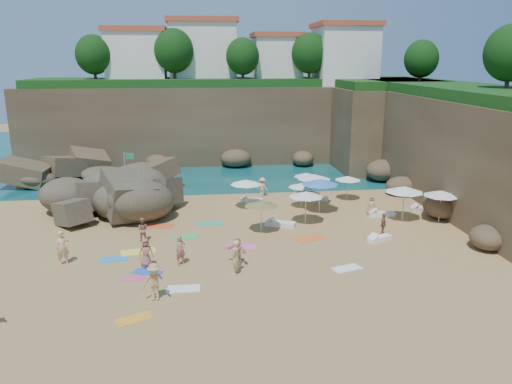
{
  "coord_description": "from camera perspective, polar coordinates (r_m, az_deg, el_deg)",
  "views": [
    {
      "loc": [
        -1.89,
        -29.67,
        10.83
      ],
      "look_at": [
        2.0,
        3.0,
        2.0
      ],
      "focal_mm": 35.0,
      "sensor_mm": 36.0,
      "label": 1
    }
  ],
  "objects": [
    {
      "name": "lounger_5",
      "position": [
        31.7,
        13.94,
        -5.18
      ],
      "size": [
        1.71,
        1.23,
        0.25
      ],
      "primitive_type": "cube",
      "rotation": [
        0.0,
        0.0,
        0.47
      ],
      "color": "white",
      "rests_on": "ground"
    },
    {
      "name": "parasol_3",
      "position": [
        40.29,
        5.78,
        1.97
      ],
      "size": [
        2.06,
        2.06,
        1.95
      ],
      "color": "silver",
      "rests_on": "ground"
    },
    {
      "name": "person_stand_2",
      "position": [
        40.34,
        0.75,
        0.59
      ],
      "size": [
        1.03,
        0.97,
        1.55
      ],
      "primitive_type": "imported",
      "rotation": [
        0.0,
        0.0,
        2.42
      ],
      "color": "#E5AC82",
      "rests_on": "ground"
    },
    {
      "name": "towel_7",
      "position": [
        33.97,
        -11.07,
        -3.83
      ],
      "size": [
        2.05,
        1.25,
        0.03
      ],
      "primitive_type": "cube",
      "rotation": [
        0.0,
        0.0,
        -0.15
      ],
      "color": "#F1592A",
      "rests_on": "ground"
    },
    {
      "name": "person_lie_2",
      "position": [
        27.58,
        -12.41,
        -8.0
      ],
      "size": [
        1.17,
        1.74,
        0.42
      ],
      "primitive_type": "imported",
      "rotation": [
        0.0,
        0.0,
        0.26
      ],
      "color": "#A26451",
      "rests_on": "ground"
    },
    {
      "name": "towel_9",
      "position": [
        29.76,
        -1.73,
        -6.3
      ],
      "size": [
        1.9,
        1.13,
        0.03
      ],
      "primitive_type": "cube",
      "rotation": [
        0.0,
        0.0,
        -0.14
      ],
      "color": "pink",
      "rests_on": "ground"
    },
    {
      "name": "person_stand_1",
      "position": [
        31.25,
        -12.85,
        -4.19
      ],
      "size": [
        0.82,
        0.69,
        1.5
      ],
      "primitive_type": "imported",
      "rotation": [
        0.0,
        0.0,
        2.95
      ],
      "color": "#A96A54",
      "rests_on": "ground"
    },
    {
      "name": "rock_promontory",
      "position": [
        47.82,
        -17.59,
        1.22
      ],
      "size": [
        12.0,
        7.0,
        2.0
      ],
      "primitive_type": null,
      "color": "brown",
      "rests_on": "ground"
    },
    {
      "name": "towel_0",
      "position": [
        27.02,
        -12.3,
        -8.95
      ],
      "size": [
        1.74,
        1.33,
        0.03
      ],
      "primitive_type": "cube",
      "rotation": [
        0.0,
        0.0,
        -0.41
      ],
      "color": "blue",
      "rests_on": "ground"
    },
    {
      "name": "marina_masts",
      "position": [
        61.93,
        -20.53,
        6.82
      ],
      "size": [
        3.1,
        0.1,
        6.0
      ],
      "color": "white",
      "rests_on": "ground"
    },
    {
      "name": "person_stand_0",
      "position": [
        29.02,
        -21.23,
        -5.97
      ],
      "size": [
        0.8,
        0.66,
        1.89
      ],
      "primitive_type": "imported",
      "rotation": [
        0.0,
        0.0,
        0.34
      ],
      "color": "#E3A677",
      "rests_on": "ground"
    },
    {
      "name": "clifftop_buildings",
      "position": [
        55.68,
        -1.86,
        15.44
      ],
      "size": [
        28.48,
        9.48,
        7.0
      ],
      "color": "white",
      "rests_on": "cliff_back"
    },
    {
      "name": "towel_3",
      "position": [
        31.63,
        -8.07,
        -5.13
      ],
      "size": [
        1.77,
        1.33,
        0.03
      ],
      "primitive_type": "cube",
      "rotation": [
        0.0,
        0.0,
        0.38
      ],
      "color": "#38C45D",
      "rests_on": "ground"
    },
    {
      "name": "parasol_6",
      "position": [
        31.69,
        0.6,
        -1.33
      ],
      "size": [
        2.2,
        2.2,
        2.08
      ],
      "color": "silver",
      "rests_on": "ground"
    },
    {
      "name": "parasol_5",
      "position": [
        33.52,
        5.73,
        -0.25
      ],
      "size": [
        2.36,
        2.36,
        2.23
      ],
      "color": "silver",
      "rests_on": "ground"
    },
    {
      "name": "parasol_8",
      "position": [
        35.35,
        16.6,
        0.3
      ],
      "size": [
        2.57,
        2.57,
        2.43
      ],
      "color": "silver",
      "rests_on": "ground"
    },
    {
      "name": "towel_1",
      "position": [
        26.46,
        -13.63,
        -9.56
      ],
      "size": [
        1.59,
        1.05,
        0.03
      ],
      "primitive_type": "cube",
      "rotation": [
        0.0,
        0.0,
        -0.23
      ],
      "color": "#D1517A",
      "rests_on": "ground"
    },
    {
      "name": "seawater",
      "position": [
        60.68,
        -4.91,
        4.69
      ],
      "size": [
        120.0,
        120.0,
        0.0
      ],
      "primitive_type": "plane",
      "color": "#0C4751",
      "rests_on": "ground"
    },
    {
      "name": "lounger_3",
      "position": [
        33.34,
        2.8,
        -3.67
      ],
      "size": [
        2.09,
        1.38,
        0.31
      ],
      "primitive_type": "cube",
      "rotation": [
        0.0,
        0.0,
        -0.4
      ],
      "color": "white",
      "rests_on": "ground"
    },
    {
      "name": "clifftop_trees",
      "position": [
        49.64,
        0.96,
        15.51
      ],
      "size": [
        35.6,
        23.82,
        4.4
      ],
      "color": "#11380F",
      "rests_on": "ground"
    },
    {
      "name": "parasol_0",
      "position": [
        36.73,
        -1.15,
        1.14
      ],
      "size": [
        2.33,
        2.33,
        2.2
      ],
      "color": "silver",
      "rests_on": "ground"
    },
    {
      "name": "person_lie_0",
      "position": [
        24.01,
        -11.45,
        -11.49
      ],
      "size": [
        1.18,
        1.8,
        0.47
      ],
      "primitive_type": "imported",
      "rotation": [
        0.0,
        0.0,
        0.02
      ],
      "color": "tan",
      "rests_on": "ground"
    },
    {
      "name": "cliff_right",
      "position": [
        43.62,
        22.01,
        4.92
      ],
      "size": [
        8.0,
        30.0,
        8.0
      ],
      "primitive_type": "cube",
      "color": "brown",
      "rests_on": "ground"
    },
    {
      "name": "towel_8",
      "position": [
        29.13,
        -15.96,
        -7.39
      ],
      "size": [
        1.65,
        1.0,
        0.03
      ],
      "primitive_type": "cube",
      "rotation": [
        0.0,
        0.0,
        0.15
      ],
      "color": "#2989DD",
      "rests_on": "ground"
    },
    {
      "name": "lounger_0",
      "position": [
        39.56,
        6.92,
        -0.76
      ],
      "size": [
        1.95,
        1.01,
        0.29
      ],
      "primitive_type": "cube",
      "rotation": [
        0.0,
        0.0,
        -0.22
      ],
      "color": "silver",
      "rests_on": "ground"
    },
    {
      "name": "person_lie_4",
      "position": [
        27.59,
        -8.57,
        -7.84
      ],
      "size": [
        1.35,
        1.68,
        0.39
      ],
      "primitive_type": "imported",
      "rotation": [
        0.0,
        0.0,
        0.56
      ],
      "color": "#AF6757",
      "rests_on": "ground"
    },
    {
      "name": "towel_5",
      "position": [
        24.91,
        -8.31,
        -10.88
      ],
      "size": [
        1.64,
        0.84,
        0.03
      ],
      "primitive_type": "cube",
      "rotation": [
        0.0,
        0.0,
        -0.02
      ],
      "color": "white",
      "rests_on": "ground"
    },
    {
      "name": "person_lie_3",
      "position": [
        27.4,
        -2.15,
        -7.84
      ],
      "size": [
        1.98,
        1.98,
        0.39
      ],
      "primitive_type": "imported",
      "rotation": [
        0.0,
        0.0,
        -0.73
      ],
      "color": "tan",
      "rests_on": "ground"
    },
    {
      "name": "parasol_7",
      "position": [
        39.7,
        10.45,
        1.58
      ],
      "size": [
        2.04,
        2.04,
        1.93
      ],
      "color": "silver",
      "rests_on": "ground"
    },
    {
      "name": "towel_11",
      "position": [
        33.99,
        -5.2,
        -3.59
      ],
      "size": [
        1.82,
        0.91,
        0.03
      ],
      "primitive_type": "cube",
      "rotation": [
        0.0,
        0.0,
        0.0
      ],
      "color": "#31AD74",
      "rests_on": "ground"
    },
    {
      "name": "towel_4",
      "position": [
        29.84,
        -13.29,
        -6.65
      ],
      "size": [
        2.11,
        1.4,
        0.03
      ],
      "primitive_type": "cube",
      "rotation": [
        0.0,
        0.0,
        0.24
      ],
      "color": "#FFF143",
      "rests_on": "ground"
    },
    {
      "name": "towel_2",
      "position": [
        22.69,
        -13.73,
        -13.92
      ],
      "size": [
        1.69,
        1.31,
        0.03
      ],
      "primitive_type": "cube",
      "rotation": [
        0.0,
        0.0,
        0.43
      ],
      "color": "#F8A227",
      "rests_on": "ground"
    },
    {
      "name": "parasol_10",
      "position": [
        35.99,
        7.34,
        1.17
      ],
      "size": [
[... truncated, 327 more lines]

